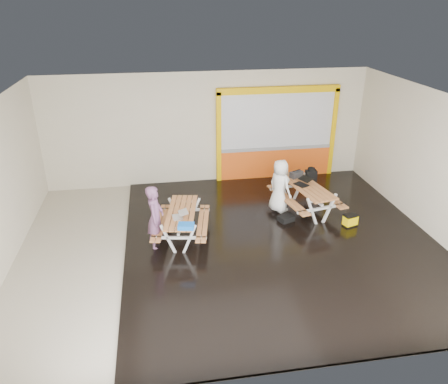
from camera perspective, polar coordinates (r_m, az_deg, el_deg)
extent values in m
cube|color=#BCB29F|center=(10.56, 0.80, -6.98)|extent=(10.00, 8.00, 0.01)
cube|color=white|center=(9.22, 0.93, 11.95)|extent=(10.00, 8.00, 0.01)
cube|color=beige|center=(13.50, -2.17, 8.33)|extent=(10.00, 0.01, 3.50)
cube|color=beige|center=(6.35, 7.38, -12.10)|extent=(10.00, 0.01, 3.50)
cube|color=beige|center=(11.68, 25.86, 3.20)|extent=(0.01, 8.00, 3.50)
cube|color=black|center=(10.80, 7.38, -6.22)|extent=(7.50, 7.98, 0.05)
cube|color=#F45B15|center=(14.25, 6.78, 3.77)|extent=(3.60, 0.12, 1.00)
cube|color=gray|center=(14.07, 6.88, 5.79)|extent=(3.60, 0.14, 0.10)
cube|color=silver|center=(13.82, 7.06, 9.37)|extent=(3.60, 0.08, 1.72)
cube|color=#F7BB00|center=(13.55, -0.70, 7.09)|extent=(0.14, 0.16, 2.90)
cube|color=#F7BB00|center=(14.56, 14.14, 7.59)|extent=(0.14, 0.16, 2.90)
cube|color=#F7BB00|center=(13.58, 7.30, 13.26)|extent=(3.88, 0.16, 0.20)
cube|color=#BE7A46|center=(10.53, -7.10, -2.66)|extent=(0.44, 1.87, 0.04)
cube|color=#BE7A46|center=(10.51, -6.38, -2.67)|extent=(0.44, 1.87, 0.04)
cube|color=#BE7A46|center=(10.50, -5.66, -2.68)|extent=(0.44, 1.87, 0.04)
cube|color=#BE7A46|center=(10.48, -4.93, -2.68)|extent=(0.44, 1.87, 0.04)
cube|color=#BE7A46|center=(10.47, -4.20, -2.69)|extent=(0.44, 1.87, 0.04)
cube|color=white|center=(10.07, -7.38, -6.21)|extent=(0.35, 0.12, 0.75)
cube|color=white|center=(10.01, -4.60, -6.26)|extent=(0.35, 0.12, 0.75)
cube|color=white|center=(10.02, -6.00, -6.03)|extent=(1.28, 0.28, 0.06)
cube|color=white|center=(9.89, -6.07, -4.81)|extent=(0.63, 0.17, 0.06)
cube|color=white|center=(11.31, -6.45, -2.51)|extent=(0.35, 0.12, 0.75)
cube|color=white|center=(11.26, -3.98, -2.53)|extent=(0.35, 0.12, 0.75)
cube|color=white|center=(11.26, -5.23, -2.33)|extent=(1.28, 0.28, 0.06)
cube|color=white|center=(11.15, -5.28, -1.21)|extent=(0.63, 0.17, 0.06)
cube|color=white|center=(10.58, -5.62, -3.58)|extent=(0.32, 1.53, 0.06)
cube|color=#BE7A46|center=(10.71, -8.69, -3.98)|extent=(0.44, 1.87, 0.04)
cube|color=#BE7A46|center=(10.69, -8.02, -3.99)|extent=(0.44, 1.87, 0.04)
cube|color=#BE7A46|center=(10.59, -3.15, -4.05)|extent=(0.44, 1.87, 0.04)
cube|color=#BE7A46|center=(10.58, -2.46, -4.06)|extent=(0.44, 1.87, 0.04)
cube|color=#BE7A46|center=(11.79, 9.65, 0.57)|extent=(0.53, 2.02, 0.04)
cube|color=#BE7A46|center=(11.86, 10.25, 0.67)|extent=(0.53, 2.02, 0.04)
cube|color=#BE7A46|center=(11.93, 10.85, 0.77)|extent=(0.53, 2.02, 0.04)
cube|color=#BE7A46|center=(12.00, 11.44, 0.86)|extent=(0.53, 2.02, 0.04)
cube|color=#BE7A46|center=(12.08, 12.03, 0.96)|extent=(0.53, 2.02, 0.04)
cube|color=white|center=(11.37, 11.55, -2.56)|extent=(0.38, 0.13, 0.82)
cube|color=white|center=(11.64, 13.77, -2.12)|extent=(0.38, 0.13, 0.82)
cube|color=white|center=(11.48, 12.70, -2.13)|extent=(1.38, 0.34, 0.06)
cube|color=white|center=(11.37, 12.82, -0.94)|extent=(0.69, 0.20, 0.06)
cube|color=white|center=(12.56, 7.89, 0.42)|extent=(0.38, 0.13, 0.82)
cube|color=white|center=(12.81, 9.98, 0.76)|extent=(0.38, 0.13, 0.82)
cube|color=white|center=(12.66, 8.96, 0.78)|extent=(1.38, 0.34, 0.06)
cube|color=white|center=(12.56, 9.04, 1.89)|extent=(0.69, 0.20, 0.06)
cube|color=white|center=(12.01, 10.78, -0.12)|extent=(0.39, 1.65, 0.06)
cube|color=#BE7A46|center=(11.76, 8.11, -1.03)|extent=(0.52, 2.02, 0.04)
cube|color=#BE7A46|center=(11.82, 8.70, -0.92)|extent=(0.52, 2.02, 0.04)
cube|color=#BE7A46|center=(12.30, 12.70, -0.21)|extent=(0.52, 2.02, 0.04)
cube|color=#BE7A46|center=(12.38, 13.24, -0.12)|extent=(0.52, 2.02, 0.04)
imported|color=#764970|center=(10.19, -9.05, -3.39)|extent=(0.50, 0.65, 1.60)
imported|color=white|center=(11.70, 7.38, 0.81)|extent=(0.75, 0.85, 1.47)
cube|color=silver|center=(10.22, -6.17, -3.34)|extent=(0.25, 0.34, 0.02)
cube|color=silver|center=(10.18, -5.42, -2.69)|extent=(0.24, 0.34, 0.06)
cube|color=silver|center=(10.18, -5.46, -2.69)|extent=(0.20, 0.30, 0.05)
cube|color=black|center=(11.93, 10.18, 0.97)|extent=(0.40, 0.45, 0.02)
cube|color=black|center=(11.99, 10.75, 1.72)|extent=(0.39, 0.44, 0.07)
cube|color=silver|center=(11.98, 10.73, 1.71)|extent=(0.33, 0.38, 0.06)
cube|color=blue|center=(9.73, -5.04, -4.52)|extent=(0.40, 0.31, 0.11)
cube|color=black|center=(12.39, 9.54, 2.31)|extent=(0.42, 0.33, 0.17)
cylinder|color=black|center=(12.35, 9.58, 2.84)|extent=(0.26, 0.14, 0.02)
cube|color=black|center=(12.75, 11.39, 1.85)|extent=(0.33, 0.22, 0.45)
cylinder|color=black|center=(12.66, 11.49, 2.90)|extent=(0.22, 0.22, 0.11)
cube|color=black|center=(11.59, 8.21, -3.46)|extent=(0.47, 0.42, 0.15)
cube|color=black|center=(11.73, 16.28, -4.21)|extent=(0.42, 0.33, 0.04)
cube|color=#F7D000|center=(11.67, 16.36, -3.62)|extent=(0.40, 0.31, 0.27)
cube|color=black|center=(11.60, 16.44, -2.98)|extent=(0.42, 0.33, 0.03)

